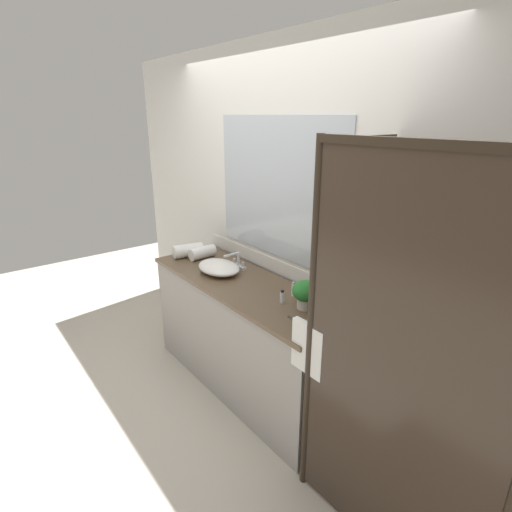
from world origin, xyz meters
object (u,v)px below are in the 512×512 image
object	(u,v)px
sink_basin	(219,267)
amenity_bottle_conditioner	(294,289)
rolled_towel_middle	(202,253)
faucet	(237,262)
potted_plant	(305,293)
amenity_bottle_shampoo	(318,319)
amenity_bottle_body_wash	(282,297)
rolled_towel_near_edge	(188,250)

from	to	relation	value
sink_basin	amenity_bottle_conditioner	size ratio (longest dim) A/B	3.91
rolled_towel_middle	amenity_bottle_conditioner	bearing A→B (deg)	5.04
faucet	potted_plant	world-z (taller)	potted_plant
potted_plant	amenity_bottle_shampoo	world-z (taller)	potted_plant
amenity_bottle_body_wash	faucet	bearing A→B (deg)	168.17
amenity_bottle_shampoo	rolled_towel_middle	distance (m)	1.45
sink_basin	rolled_towel_near_edge	xyz separation A→B (m)	(-0.48, -0.01, 0.01)
sink_basin	rolled_towel_near_edge	bearing A→B (deg)	-179.23
faucet	rolled_towel_middle	world-z (taller)	faucet
sink_basin	amenity_bottle_shampoo	bearing A→B (deg)	-0.64
rolled_towel_middle	potted_plant	bearing A→B (deg)	0.89
potted_plant	rolled_towel_near_edge	distance (m)	1.34
amenity_bottle_body_wash	rolled_towel_middle	bearing A→B (deg)	177.71
rolled_towel_middle	amenity_bottle_body_wash	bearing A→B (deg)	-2.29
amenity_bottle_body_wash	sink_basin	bearing A→B (deg)	-177.68
amenity_bottle_conditioner	rolled_towel_near_edge	size ratio (longest dim) A/B	0.40
faucet	potted_plant	distance (m)	0.87
sink_basin	faucet	world-z (taller)	faucet
amenity_bottle_body_wash	amenity_bottle_conditioner	distance (m)	0.14
faucet	rolled_towel_middle	bearing A→B (deg)	-163.92
potted_plant	amenity_bottle_shampoo	bearing A→B (deg)	-25.70
rolled_towel_near_edge	amenity_bottle_shampoo	bearing A→B (deg)	-0.21
faucet	amenity_bottle_shampoo	world-z (taller)	faucet
potted_plant	amenity_bottle_conditioner	distance (m)	0.21
faucet	rolled_towel_near_edge	size ratio (longest dim) A/B	0.67
faucet	amenity_bottle_shampoo	distance (m)	1.09
amenity_bottle_shampoo	rolled_towel_middle	xyz separation A→B (m)	(-1.44, 0.08, 0.01)
rolled_towel_near_edge	rolled_towel_middle	distance (m)	0.14
rolled_towel_near_edge	rolled_towel_middle	size ratio (longest dim) A/B	1.09
potted_plant	rolled_towel_middle	size ratio (longest dim) A/B	0.81
faucet	amenity_bottle_conditioner	world-z (taller)	faucet
sink_basin	potted_plant	distance (m)	0.87
sink_basin	rolled_towel_near_edge	world-z (taller)	rolled_towel_near_edge
amenity_bottle_shampoo	rolled_towel_near_edge	xyz separation A→B (m)	(-1.55, 0.01, 0.01)
amenity_bottle_body_wash	rolled_towel_middle	size ratio (longest dim) A/B	0.38
faucet	amenity_bottle_conditioner	bearing A→B (deg)	-1.15
faucet	amenity_bottle_body_wash	distance (m)	0.73
amenity_bottle_conditioner	potted_plant	bearing A→B (deg)	-21.89
rolled_towel_near_edge	amenity_bottle_body_wash	bearing A→B (deg)	1.70
sink_basin	potted_plant	world-z (taller)	potted_plant
amenity_bottle_body_wash	amenity_bottle_shampoo	size ratio (longest dim) A/B	0.96
faucet	rolled_towel_near_edge	xyz separation A→B (m)	(-0.48, -0.18, 0.01)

